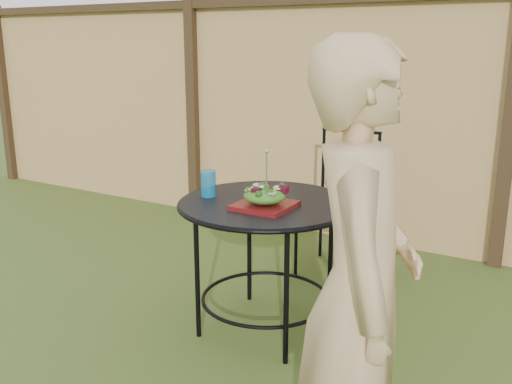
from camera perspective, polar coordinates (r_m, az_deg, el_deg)
ground at (r=3.03m, az=-10.52°, el=-15.75°), size 60.00×60.00×0.00m
fence at (r=4.52m, az=7.48°, el=7.35°), size 8.00×0.12×1.90m
patio_table at (r=3.00m, az=0.99°, el=-3.47°), size 0.92×0.92×0.72m
patio_chair at (r=3.89m, az=8.43°, el=-0.60°), size 0.46×0.46×0.95m
diner at (r=1.84m, az=10.31°, el=-9.57°), size 0.55×0.66×1.55m
salad_plate at (r=2.84m, az=0.87°, el=-1.37°), size 0.27×0.27×0.02m
salad at (r=2.82m, az=0.88°, el=-0.36°), size 0.21×0.21×0.08m
fork at (r=2.79m, az=1.07°, el=2.20°), size 0.01×0.01×0.18m
drinking_glass at (r=3.05m, az=-4.79°, el=0.85°), size 0.08×0.08×0.14m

